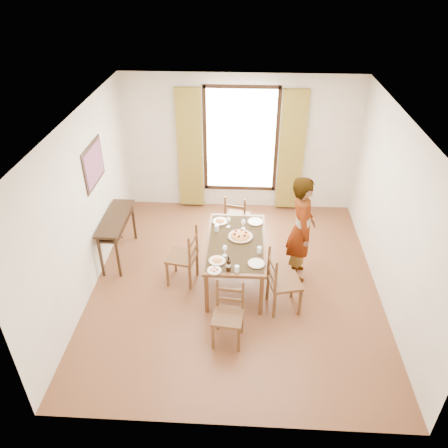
# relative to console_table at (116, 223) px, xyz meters

# --- Properties ---
(ground) EXTENTS (5.00, 5.00, 0.00)m
(ground) POSITION_rel_console_table_xyz_m (2.03, -0.60, -0.68)
(ground) COLOR #4D3018
(ground) RESTS_ON ground
(room_shell) EXTENTS (4.60, 5.10, 2.74)m
(room_shell) POSITION_rel_console_table_xyz_m (2.03, -0.47, 0.86)
(room_shell) COLOR silver
(room_shell) RESTS_ON ground
(console_table) EXTENTS (0.38, 1.20, 0.80)m
(console_table) POSITION_rel_console_table_xyz_m (0.00, 0.00, 0.00)
(console_table) COLOR #331E11
(console_table) RESTS_ON ground
(dining_table) EXTENTS (0.91, 1.64, 0.76)m
(dining_table) POSITION_rel_console_table_xyz_m (2.03, -0.53, 0.00)
(dining_table) COLOR brown
(dining_table) RESTS_ON ground
(chair_west) EXTENTS (0.51, 0.51, 0.99)m
(chair_west) POSITION_rel_console_table_xyz_m (1.21, -0.59, -0.23)
(chair_west) COLOR brown
(chair_west) RESTS_ON ground
(chair_north) EXTENTS (0.49, 0.49, 0.93)m
(chair_north) POSITION_rel_console_table_xyz_m (2.01, 0.66, -0.25)
(chair_north) COLOR brown
(chair_north) RESTS_ON ground
(chair_south) EXTENTS (0.44, 0.44, 0.91)m
(chair_south) POSITION_rel_console_table_xyz_m (1.97, -1.79, -0.26)
(chair_south) COLOR brown
(chair_south) RESTS_ON ground
(chair_east) EXTENTS (0.54, 0.54, 1.01)m
(chair_east) POSITION_rel_console_table_xyz_m (2.72, -1.13, -0.21)
(chair_east) COLOR brown
(chair_east) RESTS_ON ground
(man) EXTENTS (0.66, 0.45, 1.78)m
(man) POSITION_rel_console_table_xyz_m (3.03, -0.34, 0.21)
(man) COLOR #95969D
(man) RESTS_ON ground
(plate_sw) EXTENTS (0.27, 0.27, 0.05)m
(plate_sw) POSITION_rel_console_table_xyz_m (1.77, -1.05, 0.10)
(plate_sw) COLOR silver
(plate_sw) RESTS_ON dining_table
(plate_se) EXTENTS (0.27, 0.27, 0.05)m
(plate_se) POSITION_rel_console_table_xyz_m (2.33, -1.08, 0.10)
(plate_se) COLOR silver
(plate_se) RESTS_ON dining_table
(plate_nw) EXTENTS (0.27, 0.27, 0.05)m
(plate_nw) POSITION_rel_console_table_xyz_m (1.74, 0.01, 0.10)
(plate_nw) COLOR silver
(plate_nw) RESTS_ON dining_table
(plate_ne) EXTENTS (0.27, 0.27, 0.05)m
(plate_ne) POSITION_rel_console_table_xyz_m (2.33, 0.03, 0.10)
(plate_ne) COLOR silver
(plate_ne) RESTS_ON dining_table
(pasta_platter) EXTENTS (0.40, 0.40, 0.10)m
(pasta_platter) POSITION_rel_console_table_xyz_m (2.09, -0.41, 0.12)
(pasta_platter) COLOR #B04916
(pasta_platter) RESTS_ON dining_table
(caprese_plate) EXTENTS (0.20, 0.20, 0.04)m
(caprese_plate) POSITION_rel_console_table_xyz_m (1.75, -1.26, 0.09)
(caprese_plate) COLOR silver
(caprese_plate) RESTS_ON dining_table
(wine_glass_a) EXTENTS (0.08, 0.08, 0.18)m
(wine_glass_a) POSITION_rel_console_table_xyz_m (1.87, -0.90, 0.16)
(wine_glass_a) COLOR white
(wine_glass_a) RESTS_ON dining_table
(wine_glass_b) EXTENTS (0.08, 0.08, 0.18)m
(wine_glass_b) POSITION_rel_console_table_xyz_m (2.13, -0.18, 0.16)
(wine_glass_b) COLOR white
(wine_glass_b) RESTS_ON dining_table
(wine_glass_c) EXTENTS (0.08, 0.08, 0.18)m
(wine_glass_c) POSITION_rel_console_table_xyz_m (1.89, -0.13, 0.16)
(wine_glass_c) COLOR white
(wine_glass_c) RESTS_ON dining_table
(tumbler_a) EXTENTS (0.07, 0.07, 0.10)m
(tumbler_a) POSITION_rel_console_table_xyz_m (2.38, -0.80, 0.12)
(tumbler_a) COLOR silver
(tumbler_a) RESTS_ON dining_table
(tumbler_b) EXTENTS (0.07, 0.07, 0.10)m
(tumbler_b) POSITION_rel_console_table_xyz_m (1.71, -0.25, 0.12)
(tumbler_b) COLOR silver
(tumbler_b) RESTS_ON dining_table
(tumbler_c) EXTENTS (0.07, 0.07, 0.10)m
(tumbler_c) POSITION_rel_console_table_xyz_m (2.06, -1.27, 0.12)
(tumbler_c) COLOR silver
(tumbler_c) RESTS_ON dining_table
(wine_bottle) EXTENTS (0.07, 0.07, 0.25)m
(wine_bottle) POSITION_rel_console_table_xyz_m (1.94, -1.24, 0.20)
(wine_bottle) COLOR black
(wine_bottle) RESTS_ON dining_table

